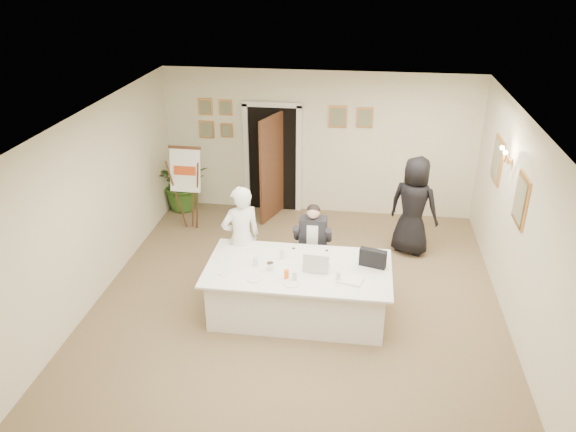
{
  "coord_description": "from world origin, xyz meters",
  "views": [
    {
      "loc": [
        0.82,
        -6.83,
        4.79
      ],
      "look_at": [
        -0.2,
        0.6,
        1.21
      ],
      "focal_mm": 35.0,
      "sensor_mm": 36.0,
      "label": 1
    }
  ],
  "objects_px": {
    "standing_woman": "(414,206)",
    "seated_man": "(312,244)",
    "flip_chart": "(189,192)",
    "potted_palm": "(184,182)",
    "laptop": "(316,259)",
    "standing_man": "(241,238)",
    "paper_stack": "(350,280)",
    "oj_glass": "(286,274)",
    "conference_table": "(298,290)",
    "steel_jug": "(270,266)",
    "laptop_bag": "(373,258)"
  },
  "relations": [
    {
      "from": "standing_woman",
      "to": "seated_man",
      "type": "bearing_deg",
      "value": 61.59
    },
    {
      "from": "flip_chart",
      "to": "potted_palm",
      "type": "height_order",
      "value": "flip_chart"
    },
    {
      "from": "flip_chart",
      "to": "laptop",
      "type": "height_order",
      "value": "flip_chart"
    },
    {
      "from": "seated_man",
      "to": "standing_man",
      "type": "xyz_separation_m",
      "value": [
        -1.06,
        -0.3,
        0.18
      ]
    },
    {
      "from": "paper_stack",
      "to": "oj_glass",
      "type": "distance_m",
      "value": 0.85
    },
    {
      "from": "standing_man",
      "to": "flip_chart",
      "type": "bearing_deg",
      "value": -84.78
    },
    {
      "from": "flip_chart",
      "to": "standing_man",
      "type": "bearing_deg",
      "value": -52.82
    },
    {
      "from": "flip_chart",
      "to": "standing_man",
      "type": "height_order",
      "value": "standing_man"
    },
    {
      "from": "conference_table",
      "to": "standing_woman",
      "type": "distance_m",
      "value": 2.76
    },
    {
      "from": "seated_man",
      "to": "steel_jug",
      "type": "xyz_separation_m",
      "value": [
        -0.49,
        -1.03,
        0.17
      ]
    },
    {
      "from": "standing_man",
      "to": "steel_jug",
      "type": "bearing_deg",
      "value": 95.55
    },
    {
      "from": "paper_stack",
      "to": "steel_jug",
      "type": "height_order",
      "value": "steel_jug"
    },
    {
      "from": "flip_chart",
      "to": "laptop",
      "type": "distance_m",
      "value": 3.54
    },
    {
      "from": "seated_man",
      "to": "paper_stack",
      "type": "distance_m",
      "value": 1.34
    },
    {
      "from": "seated_man",
      "to": "laptop",
      "type": "height_order",
      "value": "seated_man"
    },
    {
      "from": "conference_table",
      "to": "flip_chart",
      "type": "relative_size",
      "value": 1.61
    },
    {
      "from": "standing_woman",
      "to": "potted_palm",
      "type": "distance_m",
      "value": 4.58
    },
    {
      "from": "laptop_bag",
      "to": "paper_stack",
      "type": "height_order",
      "value": "laptop_bag"
    },
    {
      "from": "seated_man",
      "to": "conference_table",
      "type": "bearing_deg",
      "value": -91.48
    },
    {
      "from": "laptop_bag",
      "to": "standing_man",
      "type": "bearing_deg",
      "value": -177.02
    },
    {
      "from": "standing_woman",
      "to": "steel_jug",
      "type": "height_order",
      "value": "standing_woman"
    },
    {
      "from": "potted_palm",
      "to": "paper_stack",
      "type": "relative_size",
      "value": 3.62
    },
    {
      "from": "potted_palm",
      "to": "seated_man",
      "type": "bearing_deg",
      "value": -40.51
    },
    {
      "from": "conference_table",
      "to": "standing_man",
      "type": "bearing_deg",
      "value": 146.96
    },
    {
      "from": "potted_palm",
      "to": "laptop_bag",
      "type": "distance_m",
      "value": 4.89
    },
    {
      "from": "oj_glass",
      "to": "seated_man",
      "type": "bearing_deg",
      "value": 79.19
    },
    {
      "from": "seated_man",
      "to": "flip_chart",
      "type": "relative_size",
      "value": 0.83
    },
    {
      "from": "conference_table",
      "to": "flip_chart",
      "type": "bearing_deg",
      "value": 133.67
    },
    {
      "from": "oj_glass",
      "to": "conference_table",
      "type": "bearing_deg",
      "value": 68.72
    },
    {
      "from": "laptop",
      "to": "laptop_bag",
      "type": "bearing_deg",
      "value": 15.93
    },
    {
      "from": "laptop_bag",
      "to": "paper_stack",
      "type": "xyz_separation_m",
      "value": [
        -0.29,
        -0.44,
        -0.11
      ]
    },
    {
      "from": "paper_stack",
      "to": "steel_jug",
      "type": "bearing_deg",
      "value": 172.2
    },
    {
      "from": "seated_man",
      "to": "standing_woman",
      "type": "distance_m",
      "value": 2.01
    },
    {
      "from": "conference_table",
      "to": "paper_stack",
      "type": "bearing_deg",
      "value": -20.48
    },
    {
      "from": "flip_chart",
      "to": "laptop_bag",
      "type": "height_order",
      "value": "flip_chart"
    },
    {
      "from": "laptop",
      "to": "steel_jug",
      "type": "height_order",
      "value": "laptop"
    },
    {
      "from": "seated_man",
      "to": "steel_jug",
      "type": "distance_m",
      "value": 1.15
    },
    {
      "from": "standing_man",
      "to": "steel_jug",
      "type": "relative_size",
      "value": 15.33
    },
    {
      "from": "potted_palm",
      "to": "paper_stack",
      "type": "bearing_deg",
      "value": -46.27
    },
    {
      "from": "standing_man",
      "to": "potted_palm",
      "type": "xyz_separation_m",
      "value": [
        -1.76,
        2.7,
        -0.26
      ]
    },
    {
      "from": "standing_woman",
      "to": "laptop_bag",
      "type": "height_order",
      "value": "standing_woman"
    },
    {
      "from": "standing_woman",
      "to": "paper_stack",
      "type": "distance_m",
      "value": 2.58
    },
    {
      "from": "laptop",
      "to": "laptop_bag",
      "type": "distance_m",
      "value": 0.79
    },
    {
      "from": "oj_glass",
      "to": "laptop_bag",
      "type": "bearing_deg",
      "value": 23.06
    },
    {
      "from": "flip_chart",
      "to": "standing_woman",
      "type": "bearing_deg",
      "value": -4.63
    },
    {
      "from": "potted_palm",
      "to": "laptop",
      "type": "xyz_separation_m",
      "value": [
        2.95,
        -3.3,
        0.33
      ]
    },
    {
      "from": "seated_man",
      "to": "standing_man",
      "type": "bearing_deg",
      "value": -158.9
    },
    {
      "from": "standing_woman",
      "to": "laptop",
      "type": "xyz_separation_m",
      "value": [
        -1.46,
        -2.1,
        0.05
      ]
    },
    {
      "from": "oj_glass",
      "to": "paper_stack",
      "type": "bearing_deg",
      "value": 3.22
    },
    {
      "from": "standing_woman",
      "to": "laptop_bag",
      "type": "xyz_separation_m",
      "value": [
        -0.69,
        -1.95,
        0.04
      ]
    }
  ]
}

